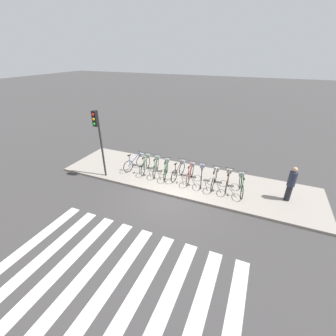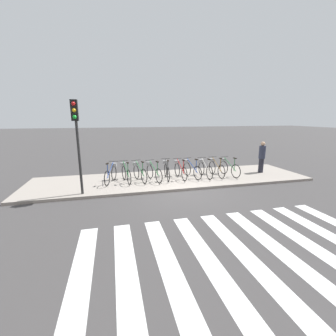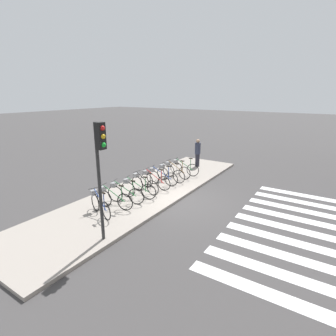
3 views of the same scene
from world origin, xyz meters
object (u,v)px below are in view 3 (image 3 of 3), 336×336
parked_bicycle_4 (143,183)px  parked_bicycle_3 (136,188)px  parked_bicycle_7 (169,173)px  parked_bicycle_6 (160,176)px  pedestrian (198,152)px  parked_bicycle_9 (183,167)px  parked_bicycle_1 (112,198)px  parked_bicycle_5 (153,180)px  parked_bicycle_8 (175,170)px  parked_bicycle_0 (99,203)px  traffic_light (100,158)px  parked_bicycle_2 (123,193)px

parked_bicycle_4 → parked_bicycle_3: bearing=-167.4°
parked_bicycle_4 → parked_bicycle_7: same height
parked_bicycle_6 → parked_bicycle_4: bearing=177.2°
parked_bicycle_4 → pedestrian: (5.34, -0.04, 0.45)m
parked_bicycle_6 → parked_bicycle_9: bearing=-3.7°
parked_bicycle_6 → parked_bicycle_1: bearing=179.6°
parked_bicycle_9 → parked_bicycle_7: bearing=177.6°
parked_bicycle_5 → parked_bicycle_6: 0.60m
parked_bicycle_3 → parked_bicycle_7: size_ratio=0.97×
parked_bicycle_6 → parked_bicycle_8: size_ratio=0.98×
parked_bicycle_6 → parked_bicycle_9: same height
pedestrian → parked_bicycle_8: bearing=-179.1°
parked_bicycle_1 → parked_bicycle_7: (3.96, -0.10, 0.00)m
parked_bicycle_9 → pedestrian: size_ratio=0.95×
parked_bicycle_0 → parked_bicycle_8: bearing=-0.6°
parked_bicycle_3 → parked_bicycle_7: same height
parked_bicycle_5 → parked_bicycle_7: size_ratio=1.00×
parked_bicycle_5 → parked_bicycle_8: same height
parked_bicycle_6 → traffic_light: traffic_light is taller
parked_bicycle_9 → parked_bicycle_0: bearing=178.4°
parked_bicycle_5 → parked_bicycle_9: size_ratio=1.01×
parked_bicycle_5 → pedestrian: size_ratio=0.97×
parked_bicycle_5 → parked_bicycle_9: same height
parked_bicycle_5 → parked_bicycle_9: (2.61, -0.11, 0.00)m
parked_bicycle_8 → traffic_light: 6.91m
parked_bicycle_1 → parked_bicycle_5: bearing=-1.0°
parked_bicycle_2 → parked_bicycle_5: (2.03, -0.04, 0.00)m
parked_bicycle_5 → parked_bicycle_9: bearing=-2.4°
parked_bicycle_3 → parked_bicycle_9: 3.97m
parked_bicycle_0 → parked_bicycle_3: bearing=-3.6°
parked_bicycle_3 → traffic_light: traffic_light is taller
parked_bicycle_0 → parked_bicycle_5: same height
parked_bicycle_8 → parked_bicycle_6: bearing=179.0°
parked_bicycle_0 → parked_bicycle_2: size_ratio=0.98×
parked_bicycle_1 → parked_bicycle_0: bearing=179.5°
parked_bicycle_9 → parked_bicycle_6: bearing=176.3°
parked_bicycle_5 → parked_bicycle_1: bearing=179.0°
parked_bicycle_9 → traffic_light: (-7.07, -1.32, 2.15)m
parked_bicycle_9 → parked_bicycle_5: bearing=177.6°
traffic_light → parked_bicycle_4: bearing=21.8°
parked_bicycle_2 → pedestrian: bearing=0.0°
parked_bicycle_5 → parked_bicycle_8: (1.94, -0.00, 0.00)m
parked_bicycle_2 → parked_bicycle_7: 3.32m
parked_bicycle_4 → pedestrian: bearing=-0.4°
parked_bicycle_6 → traffic_light: size_ratio=0.44×
parked_bicycle_3 → parked_bicycle_2: bearing=170.4°
parked_bicycle_2 → parked_bicycle_6: size_ratio=0.99×
parked_bicycle_1 → parked_bicycle_2: (0.64, -0.01, 0.00)m
parked_bicycle_1 → parked_bicycle_8: bearing=-0.6°
parked_bicycle_3 → parked_bicycle_5: size_ratio=0.97×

